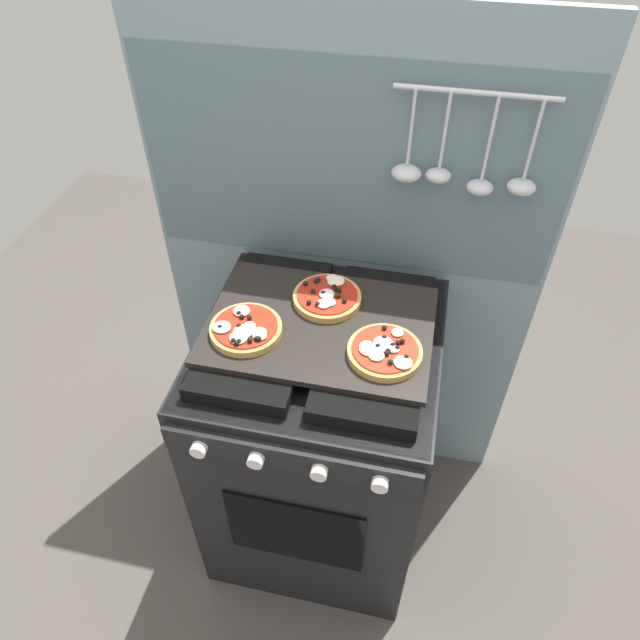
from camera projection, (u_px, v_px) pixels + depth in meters
The scene contains 7 objects.
ground_plane at pixel (320, 512), 2.02m from camera, with size 4.00×4.00×0.00m, color #4C4742.
kitchen_backsplash at pixel (345, 278), 1.71m from camera, with size 1.10×0.09×1.55m.
stove at pixel (320, 437), 1.71m from camera, with size 0.60×0.64×0.90m.
baking_tray at pixel (320, 325), 1.39m from camera, with size 0.54×0.38×0.02m, color black.
pizza_left at pixel (245, 329), 1.36m from camera, with size 0.17×0.17×0.03m.
pizza_right at pixel (385, 351), 1.30m from camera, with size 0.17×0.17×0.03m.
pizza_center at pixel (328, 297), 1.44m from camera, with size 0.17×0.17×0.03m.
Camera 1 is at (0.21, -0.98, 1.88)m, focal length 32.47 mm.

